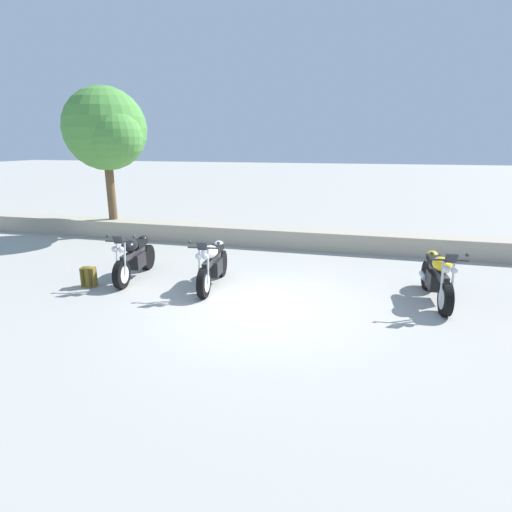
# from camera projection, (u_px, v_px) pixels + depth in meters

# --- Properties ---
(ground_plane) EXTENTS (120.00, 120.00, 0.00)m
(ground_plane) POSITION_uv_depth(u_px,v_px,m) (262.00, 305.00, 7.99)
(ground_plane) COLOR #A3A099
(stone_wall) EXTENTS (36.00, 0.80, 0.55)m
(stone_wall) POSITION_uv_depth(u_px,v_px,m) (300.00, 238.00, 12.40)
(stone_wall) COLOR #A89E89
(stone_wall) RESTS_ON ground
(motorcycle_black_near_left) EXTENTS (0.71, 2.06, 1.18)m
(motorcycle_black_near_left) POSITION_uv_depth(u_px,v_px,m) (134.00, 258.00, 9.48)
(motorcycle_black_near_left) COLOR black
(motorcycle_black_near_left) RESTS_ON ground
(motorcycle_white_centre) EXTENTS (0.67, 2.07, 1.18)m
(motorcycle_white_centre) POSITION_uv_depth(u_px,v_px,m) (212.00, 265.00, 8.94)
(motorcycle_white_centre) COLOR black
(motorcycle_white_centre) RESTS_ON ground
(motorcycle_yellow_far_right) EXTENTS (0.67, 2.07, 1.18)m
(motorcycle_yellow_far_right) POSITION_uv_depth(u_px,v_px,m) (437.00, 278.00, 8.07)
(motorcycle_yellow_far_right) COLOR black
(motorcycle_yellow_far_right) RESTS_ON ground
(rider_backpack) EXTENTS (0.33, 0.30, 0.47)m
(rider_backpack) POSITION_uv_depth(u_px,v_px,m) (89.00, 276.00, 8.98)
(rider_backpack) COLOR brown
(rider_backpack) RESTS_ON ground
(leafy_tree_far_left) EXTENTS (2.78, 2.65, 4.29)m
(leafy_tree_far_left) POSITION_uv_depth(u_px,v_px,m) (107.00, 131.00, 13.14)
(leafy_tree_far_left) COLOR brown
(leafy_tree_far_left) RESTS_ON stone_wall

